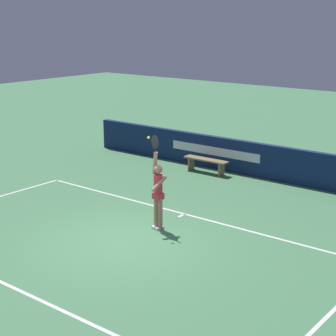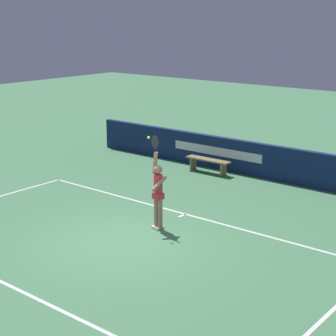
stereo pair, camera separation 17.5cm
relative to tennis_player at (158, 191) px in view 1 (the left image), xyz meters
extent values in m
plane|color=#488255|center=(-0.12, -1.21, -1.01)|extent=(60.00, 60.00, 0.00)
cube|color=white|center=(-0.12, 1.31, -1.01)|extent=(10.71, 0.09, 0.00)
cube|color=white|center=(-0.12, -4.37, -1.01)|extent=(10.71, 0.09, 0.00)
cube|color=white|center=(5.24, -1.53, -1.01)|extent=(0.09, 5.76, 0.00)
cube|color=white|center=(-0.12, 1.16, -1.01)|extent=(0.09, 0.30, 0.00)
cube|color=#12224F|center=(-0.12, 5.88, -0.43)|extent=(15.08, 0.21, 1.17)
cube|color=silver|center=(-2.15, 5.77, -0.36)|extent=(3.70, 0.01, 0.30)
cylinder|color=#A3725A|center=(0.08, -0.01, -0.59)|extent=(0.12, 0.12, 0.85)
cylinder|color=#A3725A|center=(-0.07, 0.02, -0.59)|extent=(0.12, 0.12, 0.85)
cube|color=white|center=(0.08, -0.03, -0.98)|extent=(0.14, 0.25, 0.07)
cube|color=white|center=(-0.07, 0.00, -0.98)|extent=(0.14, 0.25, 0.07)
cylinder|color=red|center=(0.00, 0.00, 0.14)|extent=(0.23, 0.23, 0.60)
cube|color=red|center=(0.00, 0.00, -0.12)|extent=(0.29, 0.25, 0.16)
sphere|color=#A3725A|center=(0.00, 0.00, 0.57)|extent=(0.23, 0.23, 0.23)
cylinder|color=#A3725A|center=(-0.11, 0.02, 0.72)|extent=(0.18, 0.13, 0.57)
cylinder|color=#A3725A|center=(0.11, -0.08, 0.24)|extent=(0.18, 0.49, 0.37)
ellipsoid|color=black|center=(-0.11, 0.02, 1.25)|extent=(0.30, 0.08, 0.35)
cylinder|color=black|center=(-0.11, 0.02, 1.06)|extent=(0.03, 0.03, 0.18)
sphere|color=#CCDA3A|center=(-0.19, -0.12, 1.38)|extent=(0.07, 0.07, 0.07)
cube|color=#8E734E|center=(-2.10, 5.19, -0.54)|extent=(1.68, 0.37, 0.05)
cube|color=#8E734E|center=(-2.74, 5.19, -0.78)|extent=(0.06, 0.32, 0.47)
cube|color=#8E734E|center=(-1.46, 5.20, -0.78)|extent=(0.06, 0.32, 0.47)
camera|label=1|loc=(8.72, -10.58, 4.32)|focal=60.58mm
camera|label=2|loc=(8.86, -10.47, 4.32)|focal=60.58mm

